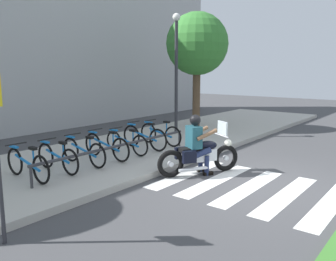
% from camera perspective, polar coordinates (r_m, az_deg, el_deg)
% --- Properties ---
extents(ground_plane, '(48.00, 48.00, 0.00)m').
position_cam_1_polar(ground_plane, '(8.15, 14.23, -8.20)').
color(ground_plane, '#424244').
extents(sidewalk, '(24.00, 4.40, 0.15)m').
position_cam_1_polar(sidewalk, '(10.47, -7.41, -3.51)').
color(sidewalk, '#B7B2A8').
rests_on(sidewalk, ground).
extents(crosswalk_stripe_0, '(2.80, 0.40, 0.01)m').
position_cam_1_polar(crosswalk_stripe_0, '(7.32, 24.64, -10.87)').
color(crosswalk_stripe_0, white).
rests_on(crosswalk_stripe_0, ground).
extents(crosswalk_stripe_1, '(2.80, 0.40, 0.01)m').
position_cam_1_polar(crosswalk_stripe_1, '(7.52, 18.63, -9.92)').
color(crosswalk_stripe_1, white).
rests_on(crosswalk_stripe_1, ground).
extents(crosswalk_stripe_2, '(2.80, 0.40, 0.01)m').
position_cam_1_polar(crosswalk_stripe_2, '(7.80, 13.02, -8.94)').
color(crosswalk_stripe_2, white).
rests_on(crosswalk_stripe_2, ground).
extents(crosswalk_stripe_3, '(2.80, 0.40, 0.01)m').
position_cam_1_polar(crosswalk_stripe_3, '(8.15, 7.88, -7.95)').
color(crosswalk_stripe_3, white).
rests_on(crosswalk_stripe_3, ground).
extents(crosswalk_stripe_4, '(2.80, 0.40, 0.01)m').
position_cam_1_polar(crosswalk_stripe_4, '(8.55, 3.21, -7.00)').
color(crosswalk_stripe_4, white).
rests_on(crosswalk_stripe_4, ground).
extents(motorcycle, '(1.90, 1.17, 1.25)m').
position_cam_1_polar(motorcycle, '(8.44, 5.15, -4.01)').
color(motorcycle, black).
rests_on(motorcycle, ground).
extents(rider, '(0.77, 0.72, 1.45)m').
position_cam_1_polar(rider, '(8.33, 4.70, -1.59)').
color(rider, '#1E4C59').
rests_on(rider, ground).
extents(bicycle_0, '(0.48, 1.66, 0.75)m').
position_cam_1_polar(bicycle_0, '(8.10, -21.83, -5.08)').
color(bicycle_0, black).
rests_on(bicycle_0, sidewalk).
extents(bicycle_1, '(0.48, 1.57, 0.74)m').
position_cam_1_polar(bicycle_1, '(8.48, -17.47, -4.18)').
color(bicycle_1, black).
rests_on(bicycle_1, sidewalk).
extents(bicycle_2, '(0.48, 1.65, 0.75)m').
position_cam_1_polar(bicycle_2, '(8.91, -13.52, -3.31)').
color(bicycle_2, black).
rests_on(bicycle_2, sidewalk).
extents(bicycle_3, '(0.48, 1.71, 0.77)m').
position_cam_1_polar(bicycle_3, '(9.38, -9.96, -2.49)').
color(bicycle_3, black).
rests_on(bicycle_3, sidewalk).
extents(bicycle_4, '(0.48, 1.62, 0.72)m').
position_cam_1_polar(bicycle_4, '(9.88, -6.75, -1.89)').
color(bicycle_4, black).
rests_on(bicycle_4, sidewalk).
extents(bicycle_5, '(0.48, 1.72, 0.80)m').
position_cam_1_polar(bicycle_5, '(10.41, -3.86, -1.06)').
color(bicycle_5, black).
rests_on(bicycle_5, sidewalk).
extents(bicycle_6, '(0.48, 1.64, 0.77)m').
position_cam_1_polar(bicycle_6, '(10.97, -1.26, -0.54)').
color(bicycle_6, black).
rests_on(bicycle_6, sidewalk).
extents(bike_rack, '(5.08, 0.07, 0.49)m').
position_cam_1_polar(bike_rack, '(8.96, -7.59, -2.52)').
color(bike_rack, '#333338').
rests_on(bike_rack, sidewalk).
extents(street_lamp, '(0.28, 0.28, 4.43)m').
position_cam_1_polar(street_lamp, '(12.86, 1.35, 10.73)').
color(street_lamp, '#2D2D33').
rests_on(street_lamp, ground).
extents(tree_near_rack, '(2.53, 2.53, 4.77)m').
position_cam_1_polar(tree_near_rack, '(14.71, 4.72, 13.69)').
color(tree_near_rack, brown).
rests_on(tree_near_rack, ground).
extents(building_backdrop, '(24.00, 1.20, 8.41)m').
position_cam_1_polar(building_backdrop, '(14.91, -24.00, 15.69)').
color(building_backdrop, '#B1B1B1').
rests_on(building_backdrop, ground).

